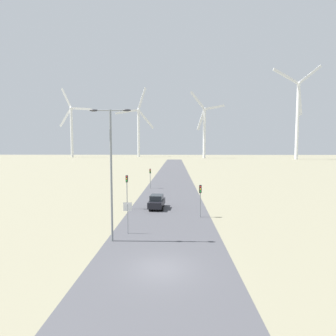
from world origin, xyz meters
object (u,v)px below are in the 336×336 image
car_approaching (157,202)px  streetlamp (111,161)px  wind_turbine_center (204,128)px  wind_turbine_right (298,113)px  traffic_light_post_mid_left (150,174)px  wind_turbine_far_left (72,127)px  traffic_light_post_near_left (127,184)px  traffic_light_post_near_right (200,194)px  stop_sign_near (128,212)px  wind_turbine_left (139,127)px

car_approaching → streetlamp: bearing=-103.5°
wind_turbine_center → wind_turbine_right: size_ratio=0.78×
traffic_light_post_mid_left → car_approaching: (2.53, -17.19, -1.95)m
wind_turbine_far_left → wind_turbine_right: wind_turbine_right is taller
traffic_light_post_near_left → traffic_light_post_mid_left: size_ratio=1.14×
traffic_light_post_near_left → traffic_light_post_near_right: traffic_light_post_near_left is taller
traffic_light_post_near_right → wind_turbine_far_left: bearing=115.3°
stop_sign_near → wind_turbine_right: wind_turbine_right is taller
wind_turbine_right → wind_turbine_far_left: bearing=167.7°
car_approaching → wind_turbine_center: wind_turbine_center is taller
traffic_light_post_near_left → wind_turbine_left: wind_turbine_left is taller
streetlamp → traffic_light_post_near_right: bearing=44.2°
streetlamp → wind_turbine_center: wind_turbine_center is taller
wind_turbine_left → wind_turbine_right: 129.66m
stop_sign_near → wind_turbine_center: (27.27, 187.58, 22.24)m
stop_sign_near → traffic_light_post_near_right: traffic_light_post_near_right is taller
traffic_light_post_mid_left → streetlamp: bearing=-90.8°
car_approaching → wind_turbine_right: bearing=60.4°
stop_sign_near → wind_turbine_far_left: bearing=113.0°
wind_turbine_center → wind_turbine_right: wind_turbine_right is taller
streetlamp → traffic_light_post_mid_left: bearing=89.2°
wind_turbine_far_left → wind_turbine_left: (57.68, 9.52, 0.14)m
car_approaching → wind_turbine_left: bearing=98.7°
car_approaching → wind_turbine_far_left: bearing=114.5°
car_approaching → wind_turbine_far_left: 215.96m
traffic_light_post_mid_left → wind_turbine_center: 163.96m
stop_sign_near → traffic_light_post_near_left: traffic_light_post_near_left is taller
streetlamp → stop_sign_near: streetlamp is taller
wind_turbine_far_left → wind_turbine_center: 115.75m
stop_sign_near → wind_turbine_left: bearing=97.8°
traffic_light_post_near_left → wind_turbine_far_left: bearing=113.5°
stop_sign_near → wind_turbine_right: size_ratio=0.04×
wind_turbine_far_left → traffic_light_post_mid_left: bearing=-64.1°
traffic_light_post_near_right → wind_turbine_left: 213.35m
streetlamp → traffic_light_post_near_right: size_ratio=2.99×
streetlamp → traffic_light_post_near_left: bearing=94.5°
streetlamp → wind_turbine_far_left: bearing=112.6°
traffic_light_post_near_right → wind_turbine_center: 183.91m
streetlamp → wind_turbine_center: size_ratio=0.21×
streetlamp → wind_turbine_left: 219.58m
wind_turbine_left → wind_turbine_right: bearing=-21.9°
traffic_light_post_near_left → traffic_light_post_mid_left: (1.32, 17.60, -0.37)m
streetlamp → stop_sign_near: size_ratio=3.79×
wind_turbine_center → wind_turbine_right: bearing=-18.4°
streetlamp → wind_turbine_right: size_ratio=0.17×
traffic_light_post_near_left → car_approaching: traffic_light_post_near_left is taller
wind_turbine_right → streetlamp: bearing=-118.6°
stop_sign_near → wind_turbine_right: 192.09m
stop_sign_near → wind_turbine_left: (-29.40, 214.83, 24.77)m
traffic_light_post_near_left → wind_turbine_center: (29.18, 177.75, 21.07)m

